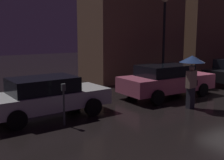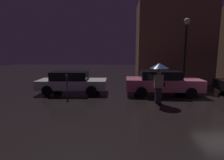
{
  "view_description": "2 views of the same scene",
  "coord_description": "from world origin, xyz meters",
  "px_view_note": "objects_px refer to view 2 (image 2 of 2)",
  "views": [
    {
      "loc": [
        -12.17,
        -7.83,
        2.91
      ],
      "look_at": [
        -6.54,
        0.58,
        1.2
      ],
      "focal_mm": 45.0,
      "sensor_mm": 36.0,
      "label": 1
    },
    {
      "loc": [
        -5.62,
        -9.48,
        2.53
      ],
      "look_at": [
        -6.13,
        0.56,
        1.0
      ],
      "focal_mm": 28.0,
      "sensor_mm": 36.0,
      "label": 2
    }
  ],
  "objects_px": {
    "parked_car_pink": "(162,82)",
    "pedestrian_with_umbrella": "(159,73)",
    "parked_car_white": "(72,82)",
    "parking_meter": "(67,84)",
    "street_lamp_near": "(186,38)"
  },
  "relations": [
    {
      "from": "parking_meter",
      "to": "pedestrian_with_umbrella",
      "type": "bearing_deg",
      "value": -9.25
    },
    {
      "from": "street_lamp_near",
      "to": "parked_car_pink",
      "type": "bearing_deg",
      "value": -131.18
    },
    {
      "from": "parking_meter",
      "to": "street_lamp_near",
      "type": "bearing_deg",
      "value": 25.18
    },
    {
      "from": "parked_car_pink",
      "to": "pedestrian_with_umbrella",
      "type": "relative_size",
      "value": 2.21
    },
    {
      "from": "parking_meter",
      "to": "street_lamp_near",
      "type": "relative_size",
      "value": 0.27
    },
    {
      "from": "parked_car_pink",
      "to": "pedestrian_with_umbrella",
      "type": "bearing_deg",
      "value": -106.34
    },
    {
      "from": "parked_car_white",
      "to": "parked_car_pink",
      "type": "relative_size",
      "value": 0.96
    },
    {
      "from": "parked_car_white",
      "to": "street_lamp_near",
      "type": "relative_size",
      "value": 0.87
    },
    {
      "from": "parked_car_pink",
      "to": "pedestrian_with_umbrella",
      "type": "height_order",
      "value": "pedestrian_with_umbrella"
    },
    {
      "from": "parked_car_white",
      "to": "parking_meter",
      "type": "bearing_deg",
      "value": -88.77
    },
    {
      "from": "parking_meter",
      "to": "parked_car_white",
      "type": "bearing_deg",
      "value": 93.5
    },
    {
      "from": "parked_car_white",
      "to": "parking_meter",
      "type": "height_order",
      "value": "parked_car_white"
    },
    {
      "from": "pedestrian_with_umbrella",
      "to": "parking_meter",
      "type": "bearing_deg",
      "value": 166.34
    },
    {
      "from": "parked_car_pink",
      "to": "parking_meter",
      "type": "distance_m",
      "value": 5.74
    },
    {
      "from": "parked_car_white",
      "to": "pedestrian_with_umbrella",
      "type": "relative_size",
      "value": 2.12
    }
  ]
}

